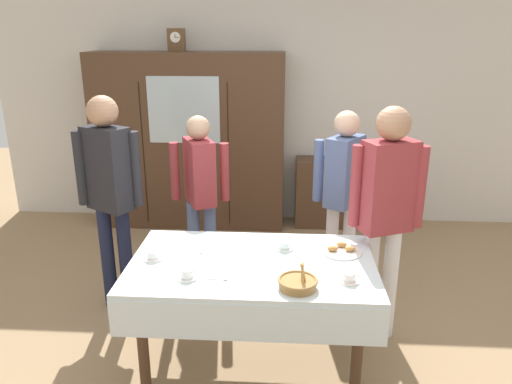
# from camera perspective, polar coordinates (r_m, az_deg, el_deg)

# --- Properties ---
(ground_plane) EXTENTS (12.00, 12.00, 0.00)m
(ground_plane) POSITION_cam_1_polar(r_m,az_deg,el_deg) (3.83, -0.19, -17.16)
(ground_plane) COLOR #997A56
(ground_plane) RESTS_ON ground
(back_wall) EXTENTS (6.40, 0.10, 2.70)m
(back_wall) POSITION_cam_1_polar(r_m,az_deg,el_deg) (5.83, 1.51, 9.74)
(back_wall) COLOR silver
(back_wall) RESTS_ON ground
(dining_table) EXTENTS (1.61, 0.97, 0.78)m
(dining_table) POSITION_cam_1_polar(r_m,az_deg,el_deg) (3.28, -0.48, -10.07)
(dining_table) COLOR #4C3321
(dining_table) RESTS_ON ground
(wall_cabinet) EXTENTS (2.16, 0.46, 1.99)m
(wall_cabinet) POSITION_cam_1_polar(r_m,az_deg,el_deg) (5.71, -7.74, 5.79)
(wall_cabinet) COLOR #4C3321
(wall_cabinet) RESTS_ON ground
(mantel_clock) EXTENTS (0.18, 0.11, 0.24)m
(mantel_clock) POSITION_cam_1_polar(r_m,az_deg,el_deg) (5.60, -9.20, 17.00)
(mantel_clock) COLOR brown
(mantel_clock) RESTS_ON wall_cabinet
(bookshelf_low) EXTENTS (1.17, 0.35, 0.80)m
(bookshelf_low) POSITION_cam_1_polar(r_m,az_deg,el_deg) (5.86, 10.32, -0.09)
(bookshelf_low) COLOR #4C3321
(bookshelf_low) RESTS_ON ground
(book_stack) EXTENTS (0.16, 0.22, 0.05)m
(book_stack) POSITION_cam_1_polar(r_m,az_deg,el_deg) (5.74, 10.57, 3.98)
(book_stack) COLOR #99332D
(book_stack) RESTS_ON bookshelf_low
(tea_cup_far_right) EXTENTS (0.13, 0.13, 0.06)m
(tea_cup_far_right) POSITION_cam_1_polar(r_m,az_deg,el_deg) (3.35, -11.83, -7.21)
(tea_cup_far_right) COLOR white
(tea_cup_far_right) RESTS_ON dining_table
(tea_cup_front_edge) EXTENTS (0.13, 0.13, 0.06)m
(tea_cup_front_edge) POSITION_cam_1_polar(r_m,az_deg,el_deg) (3.08, -7.97, -9.44)
(tea_cup_front_edge) COLOR white
(tea_cup_front_edge) RESTS_ON dining_table
(tea_cup_near_right) EXTENTS (0.13, 0.13, 0.06)m
(tea_cup_near_right) POSITION_cam_1_polar(r_m,az_deg,el_deg) (3.43, 3.29, -6.20)
(tea_cup_near_right) COLOR silver
(tea_cup_near_right) RESTS_ON dining_table
(tea_cup_mid_left) EXTENTS (0.13, 0.13, 0.06)m
(tea_cup_mid_left) POSITION_cam_1_polar(r_m,az_deg,el_deg) (3.06, 10.73, -9.71)
(tea_cup_mid_left) COLOR white
(tea_cup_mid_left) RESTS_ON dining_table
(bread_basket) EXTENTS (0.24, 0.24, 0.16)m
(bread_basket) POSITION_cam_1_polar(r_m,az_deg,el_deg) (2.95, 4.86, -10.43)
(bread_basket) COLOR #9E7542
(bread_basket) RESTS_ON dining_table
(pastry_plate) EXTENTS (0.28, 0.28, 0.05)m
(pastry_plate) POSITION_cam_1_polar(r_m,az_deg,el_deg) (3.44, 9.84, -6.65)
(pastry_plate) COLOR white
(pastry_plate) RESTS_ON dining_table
(spoon_front_edge) EXTENTS (0.12, 0.02, 0.01)m
(spoon_front_edge) POSITION_cam_1_polar(r_m,az_deg,el_deg) (3.40, -6.81, -6.99)
(spoon_front_edge) COLOR silver
(spoon_front_edge) RESTS_ON dining_table
(spoon_near_right) EXTENTS (0.12, 0.02, 0.01)m
(spoon_near_right) POSITION_cam_1_polar(r_m,az_deg,el_deg) (3.05, -4.06, -10.06)
(spoon_near_right) COLOR silver
(spoon_near_right) RESTS_ON dining_table
(person_by_cabinet) EXTENTS (0.52, 0.32, 1.75)m
(person_by_cabinet) POSITION_cam_1_polar(r_m,az_deg,el_deg) (3.57, 14.88, -1.15)
(person_by_cabinet) COLOR silver
(person_by_cabinet) RESTS_ON ground
(person_behind_table_left) EXTENTS (0.52, 0.41, 1.54)m
(person_behind_table_left) POSITION_cam_1_polar(r_m,az_deg,el_deg) (4.35, -6.49, 0.86)
(person_behind_table_left) COLOR slate
(person_behind_table_left) RESTS_ON ground
(person_beside_shelf) EXTENTS (0.52, 0.41, 1.60)m
(person_beside_shelf) POSITION_cam_1_polar(r_m,az_deg,el_deg) (4.25, 10.10, 0.87)
(person_beside_shelf) COLOR silver
(person_beside_shelf) RESTS_ON ground
(person_near_right_end) EXTENTS (0.52, 0.35, 1.76)m
(person_near_right_end) POSITION_cam_1_polar(r_m,az_deg,el_deg) (4.01, -16.62, 1.02)
(person_near_right_end) COLOR #191E38
(person_near_right_end) RESTS_ON ground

